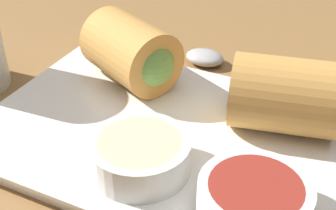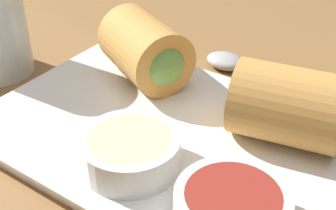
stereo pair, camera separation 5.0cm
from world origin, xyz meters
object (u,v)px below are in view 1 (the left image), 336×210
object	(u,v)px
serving_plate	(168,137)
dipping_bowl_far	(254,199)
spoon	(195,56)
dipping_bowl_near	(140,154)

from	to	relation	value
serving_plate	dipping_bowl_far	distance (cm)	11.38
serving_plate	spoon	size ratio (longest dim) A/B	1.74
serving_plate	spoon	xyz separation A→B (cm)	(3.76, -14.88, -0.06)
serving_plate	dipping_bowl_near	bearing A→B (deg)	92.65
dipping_bowl_near	dipping_bowl_far	size ratio (longest dim) A/B	1.00
serving_plate	dipping_bowl_far	bearing A→B (deg)	146.61
dipping_bowl_near	spoon	size ratio (longest dim) A/B	0.42
dipping_bowl_near	dipping_bowl_far	xyz separation A→B (cm)	(-9.07, 0.80, 0.00)
dipping_bowl_far	spoon	world-z (taller)	dipping_bowl_far
spoon	serving_plate	bearing A→B (deg)	104.19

